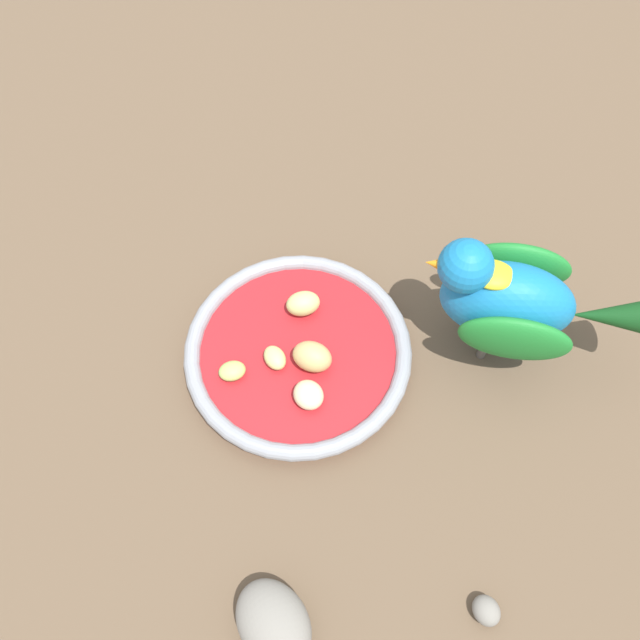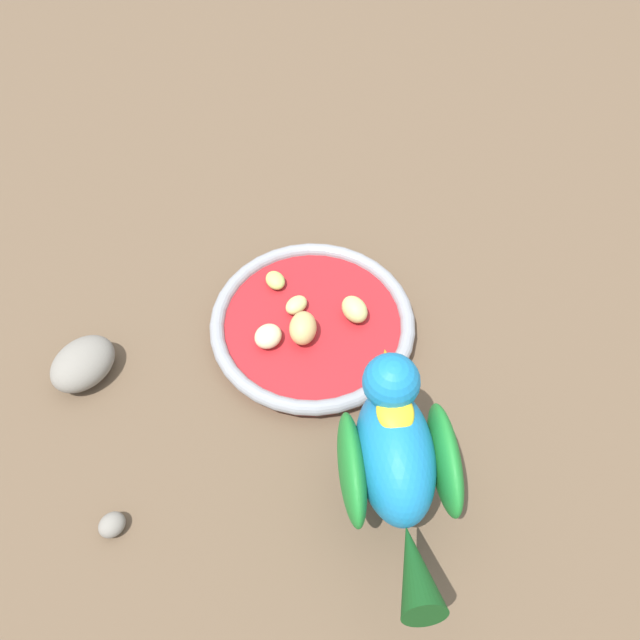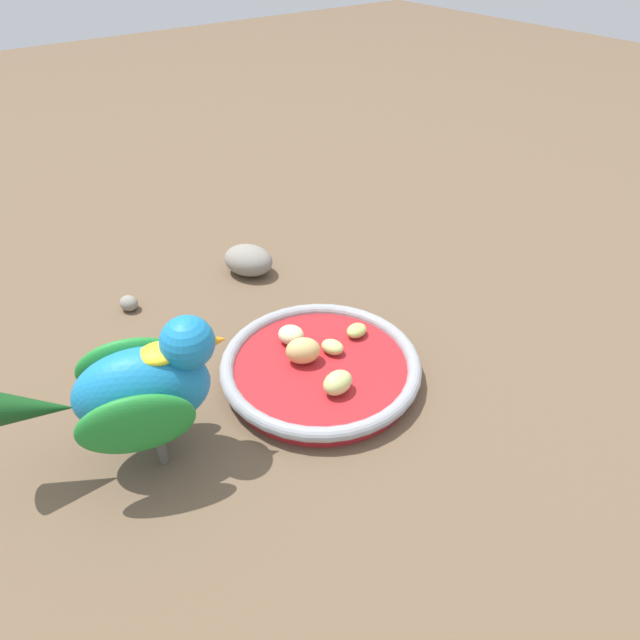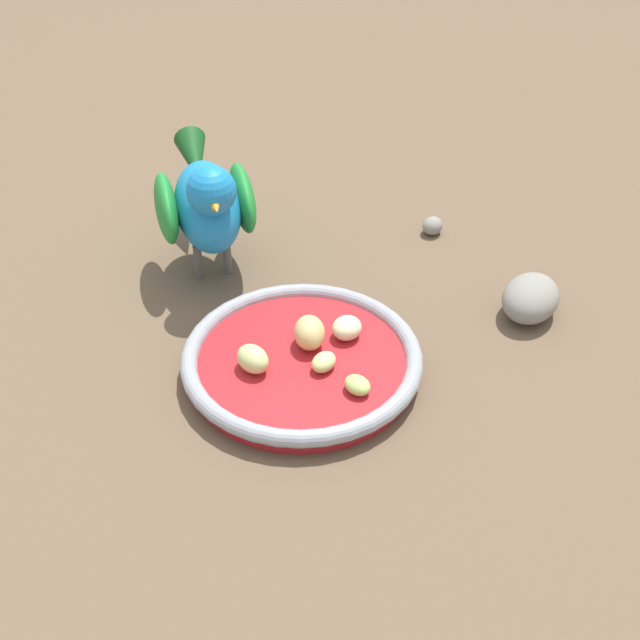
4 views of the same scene
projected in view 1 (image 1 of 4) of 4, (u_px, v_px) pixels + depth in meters
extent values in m
plane|color=brown|center=(307.00, 336.00, 0.68)|extent=(4.00, 4.00, 0.00)
cylinder|color=#AD1E23|center=(298.00, 355.00, 0.66)|extent=(0.21, 0.21, 0.02)
torus|color=#93969B|center=(298.00, 350.00, 0.65)|extent=(0.23, 0.23, 0.02)
ellipsoid|color=#C6D17A|center=(275.00, 358.00, 0.63)|extent=(0.03, 0.03, 0.02)
ellipsoid|color=tan|center=(310.00, 357.00, 0.63)|extent=(0.04, 0.05, 0.03)
ellipsoid|color=beige|center=(308.00, 395.00, 0.61)|extent=(0.04, 0.04, 0.02)
ellipsoid|color=#C6D17A|center=(307.00, 303.00, 0.66)|extent=(0.03, 0.04, 0.02)
ellipsoid|color=#B2CC66|center=(232.00, 371.00, 0.63)|extent=(0.02, 0.03, 0.02)
cylinder|color=#59544C|center=(484.00, 346.00, 0.65)|extent=(0.01, 0.01, 0.04)
cylinder|color=#59544C|center=(487.00, 319.00, 0.66)|extent=(0.01, 0.01, 0.04)
ellipsoid|color=#197AB7|center=(507.00, 301.00, 0.60)|extent=(0.11, 0.14, 0.09)
ellipsoid|color=#1E7F2D|center=(514.00, 339.00, 0.58)|extent=(0.06, 0.10, 0.06)
ellipsoid|color=#1E7F2D|center=(518.00, 269.00, 0.62)|extent=(0.06, 0.10, 0.06)
cone|color=#144719|center=(613.00, 316.00, 0.59)|extent=(0.06, 0.09, 0.05)
sphere|color=#197AB7|center=(466.00, 266.00, 0.57)|extent=(0.06, 0.06, 0.05)
cone|color=orange|center=(438.00, 264.00, 0.57)|extent=(0.02, 0.03, 0.02)
ellipsoid|color=yellow|center=(493.00, 275.00, 0.57)|extent=(0.04, 0.05, 0.01)
ellipsoid|color=gray|center=(273.00, 623.00, 0.52)|extent=(0.09, 0.08, 0.04)
ellipsoid|color=gray|center=(486.00, 611.00, 0.54)|extent=(0.03, 0.03, 0.02)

